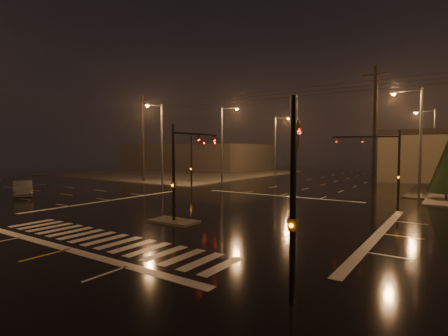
{
  "coord_description": "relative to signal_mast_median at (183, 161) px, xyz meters",
  "views": [
    {
      "loc": [
        14.43,
        -19.85,
        4.46
      ],
      "look_at": [
        -1.19,
        3.26,
        3.0
      ],
      "focal_mm": 28.0,
      "sensor_mm": 36.0,
      "label": 1
    }
  ],
  "objects": [
    {
      "name": "ground",
      "position": [
        -0.0,
        3.07,
        -3.75
      ],
      "size": [
        140.0,
        140.0,
        0.0
      ],
      "primitive_type": "plane",
      "color": "black",
      "rests_on": "ground"
    },
    {
      "name": "sidewalk_nw",
      "position": [
        -30.0,
        33.07,
        -3.69
      ],
      "size": [
        36.0,
        36.0,
        0.12
      ],
      "primitive_type": "cube",
      "color": "#4C4943",
      "rests_on": "ground"
    },
    {
      "name": "median_island",
      "position": [
        -0.0,
        -0.93,
        -3.68
      ],
      "size": [
        3.0,
        1.6,
        0.15
      ],
      "primitive_type": "cube",
      "color": "#4C4943",
      "rests_on": "ground"
    },
    {
      "name": "crosswalk",
      "position": [
        -0.0,
        -5.93,
        -3.75
      ],
      "size": [
        15.0,
        2.6,
        0.01
      ],
      "primitive_type": "cube",
      "color": "beige",
      "rests_on": "ground"
    },
    {
      "name": "stop_bar_near",
      "position": [
        -0.0,
        -7.93,
        -3.75
      ],
      "size": [
        16.0,
        0.5,
        0.01
      ],
      "primitive_type": "cube",
      "color": "beige",
      "rests_on": "ground"
    },
    {
      "name": "stop_bar_far",
      "position": [
        -0.0,
        14.07,
        -3.75
      ],
      "size": [
        16.0,
        0.5,
        0.01
      ],
      "primitive_type": "cube",
      "color": "beige",
      "rests_on": "ground"
    },
    {
      "name": "commercial_block",
      "position": [
        -35.0,
        45.07,
        -0.95
      ],
      "size": [
        30.0,
        18.0,
        5.6
      ],
      "primitive_type": "cube",
      "color": "#433E3B",
      "rests_on": "ground"
    },
    {
      "name": "signal_mast_median",
      "position": [
        0.0,
        0.0,
        0.0
      ],
      "size": [
        0.25,
        4.59,
        6.0
      ],
      "color": "black",
      "rests_on": "ground"
    },
    {
      "name": "signal_mast_ne",
      "position": [
        9.5,
        13.21,
        0.04
      ],
      "size": [
        4.84,
        1.86,
        6.0
      ],
      "color": "black",
      "rests_on": "ground"
    },
    {
      "name": "signal_mast_nw",
      "position": [
        -9.5,
        13.21,
        0.04
      ],
      "size": [
        4.84,
        1.86,
        6.0
      ],
      "color": "black",
      "rests_on": "ground"
    },
    {
      "name": "signal_mast_se",
      "position": [
        10.23,
        -6.68,
        -0.04
      ],
      "size": [
        1.55,
        3.87,
        6.0
      ],
      "color": "black",
      "rests_on": "ground"
    },
    {
      "name": "streetlight_1",
      "position": [
        -11.18,
        21.07,
        2.05
      ],
      "size": [
        2.77,
        0.32,
        10.0
      ],
      "color": "#38383A",
      "rests_on": "ground"
    },
    {
      "name": "streetlight_2",
      "position": [
        -11.18,
        37.07,
        2.05
      ],
      "size": [
        2.77,
        0.32,
        10.0
      ],
      "color": "#38383A",
      "rests_on": "ground"
    },
    {
      "name": "streetlight_3",
      "position": [
        11.18,
        19.07,
        2.05
      ],
      "size": [
        2.77,
        0.32,
        10.0
      ],
      "color": "#38383A",
      "rests_on": "ground"
    },
    {
      "name": "streetlight_4",
      "position": [
        11.18,
        39.07,
        2.05
      ],
      "size": [
        2.77,
        0.32,
        10.0
      ],
      "color": "#38383A",
      "rests_on": "ground"
    },
    {
      "name": "streetlight_5",
      "position": [
        -16.0,
        14.26,
        2.05
      ],
      "size": [
        0.32,
        2.77,
        10.0
      ],
      "color": "#38383A",
      "rests_on": "ground"
    },
    {
      "name": "utility_pole_0",
      "position": [
        -22.0,
        17.07,
        2.38
      ],
      "size": [
        2.2,
        0.32,
        12.0
      ],
      "color": "black",
      "rests_on": "ground"
    },
    {
      "name": "utility_pole_1",
      "position": [
        8.0,
        17.07,
        2.38
      ],
      "size": [
        2.2,
        0.32,
        12.0
      ],
      "color": "black",
      "rests_on": "ground"
    },
    {
      "name": "conifer_0",
      "position": [
        13.54,
        19.4,
        -0.72
      ],
      "size": [
        2.99,
        2.99,
        5.37
      ],
      "color": "black",
      "rests_on": "ground"
    },
    {
      "name": "car_crossing",
      "position": [
        -20.03,
        -0.13,
        -3.01
      ],
      "size": [
        4.76,
        3.27,
        1.49
      ],
      "primitive_type": "imported",
      "rotation": [
        0.0,
        0.0,
        1.15
      ],
      "color": "#5B5D63",
      "rests_on": "ground"
    }
  ]
}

